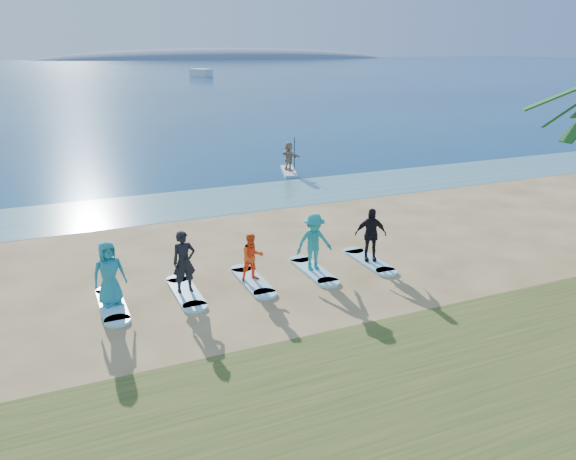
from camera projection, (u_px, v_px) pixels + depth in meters
name	position (u px, v px, depth m)	size (l,w,h in m)	color
ground	(278.00, 288.00, 17.01)	(600.00, 600.00, 0.00)	tan
shallow_water	(191.00, 203.00, 26.13)	(600.00, 600.00, 0.00)	teal
ocean	(55.00, 72.00, 156.08)	(600.00, 600.00, 0.00)	navy
island_ridge	(227.00, 59.00, 314.17)	(220.00, 56.00, 18.00)	slate
paddleboard	(289.00, 171.00, 32.64)	(0.70, 3.00, 0.12)	silver
paddleboarder	(289.00, 156.00, 32.36)	(1.51, 0.48, 1.63)	tan
boat_offshore_b	(201.00, 77.00, 132.62)	(2.29, 6.17, 1.82)	silver
surfboard_0	(112.00, 305.00, 15.80)	(0.70, 2.20, 0.09)	#A4E9FF
student_0	(109.00, 273.00, 15.50)	(0.90, 0.59, 1.85)	teal
surfboard_1	(186.00, 292.00, 16.61)	(0.70, 2.20, 0.09)	#A4E9FF
student_1	(184.00, 262.00, 16.31)	(0.68, 0.45, 1.86)	black
surfboard_2	(253.00, 281.00, 17.42)	(0.70, 2.20, 0.09)	#A4E9FF
student_2	(252.00, 257.00, 17.17)	(0.73, 0.57, 1.50)	#FF501A
surfboard_3	(314.00, 271.00, 18.23)	(0.70, 2.20, 0.09)	#A4E9FF
student_3	(314.00, 242.00, 17.92)	(1.21, 0.70, 1.88)	teal
surfboard_4	(369.00, 261.00, 19.03)	(0.70, 2.20, 0.09)	#A4E9FF
student_4	(371.00, 235.00, 18.74)	(1.06, 0.44, 1.81)	black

